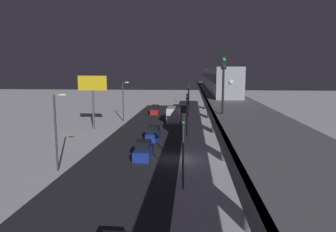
{
  "coord_description": "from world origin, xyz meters",
  "views": [
    {
      "loc": [
        -2.22,
        33.67,
        9.86
      ],
      "look_at": [
        2.08,
        -23.94,
        1.29
      ],
      "focal_mm": 33.39,
      "sensor_mm": 36.0,
      "label": 1
    }
  ],
  "objects_px": {
    "traffic_light_distant": "(189,90)",
    "commercial_billboard": "(93,88)",
    "traffic_light_near": "(183,140)",
    "rail_signal": "(223,75)",
    "sedan_blue_2": "(143,151)",
    "traffic_light_far": "(188,96)",
    "sedan_blue": "(153,134)",
    "subway_train": "(216,78)",
    "sedan_red": "(155,110)",
    "box_truck": "(174,114)",
    "traffic_light_mid": "(187,108)"
  },
  "relations": [
    {
      "from": "sedan_red",
      "to": "traffic_light_distant",
      "type": "bearing_deg",
      "value": -112.43
    },
    {
      "from": "sedan_blue",
      "to": "sedan_blue_2",
      "type": "bearing_deg",
      "value": -90.0
    },
    {
      "from": "rail_signal",
      "to": "traffic_light_mid",
      "type": "bearing_deg",
      "value": -83.27
    },
    {
      "from": "rail_signal",
      "to": "box_truck",
      "type": "height_order",
      "value": "rail_signal"
    },
    {
      "from": "rail_signal",
      "to": "commercial_billboard",
      "type": "relative_size",
      "value": 0.45
    },
    {
      "from": "subway_train",
      "to": "sedan_blue",
      "type": "bearing_deg",
      "value": 38.07
    },
    {
      "from": "box_truck",
      "to": "traffic_light_near",
      "type": "xyz_separation_m",
      "value": [
        -2.7,
        34.58,
        2.85
      ]
    },
    {
      "from": "sedan_red",
      "to": "sedan_blue_2",
      "type": "height_order",
      "value": "same"
    },
    {
      "from": "sedan_blue",
      "to": "subway_train",
      "type": "bearing_deg",
      "value": 38.07
    },
    {
      "from": "sedan_red",
      "to": "commercial_billboard",
      "type": "bearing_deg",
      "value": 67.28
    },
    {
      "from": "traffic_light_far",
      "to": "rail_signal",
      "type": "bearing_deg",
      "value": 93.6
    },
    {
      "from": "traffic_light_far",
      "to": "traffic_light_distant",
      "type": "distance_m",
      "value": 20.97
    },
    {
      "from": "sedan_blue_2",
      "to": "box_truck",
      "type": "distance_m",
      "value": 25.7
    },
    {
      "from": "subway_train",
      "to": "commercial_billboard",
      "type": "height_order",
      "value": "subway_train"
    },
    {
      "from": "rail_signal",
      "to": "traffic_light_far",
      "type": "distance_m",
      "value": 45.28
    },
    {
      "from": "sedan_blue",
      "to": "traffic_light_distant",
      "type": "xyz_separation_m",
      "value": [
        -4.7,
        -44.7,
        3.4
      ]
    },
    {
      "from": "sedan_red",
      "to": "sedan_blue_2",
      "type": "xyz_separation_m",
      "value": [
        -2.8,
        35.77,
        0.01
      ]
    },
    {
      "from": "box_truck",
      "to": "traffic_light_distant",
      "type": "height_order",
      "value": "traffic_light_distant"
    },
    {
      "from": "sedan_blue",
      "to": "traffic_light_distant",
      "type": "distance_m",
      "value": 45.07
    },
    {
      "from": "traffic_light_near",
      "to": "traffic_light_mid",
      "type": "relative_size",
      "value": 1.0
    },
    {
      "from": "subway_train",
      "to": "commercial_billboard",
      "type": "relative_size",
      "value": 4.14
    },
    {
      "from": "traffic_light_near",
      "to": "commercial_billboard",
      "type": "height_order",
      "value": "commercial_billboard"
    },
    {
      "from": "traffic_light_near",
      "to": "rail_signal",
      "type": "bearing_deg",
      "value": 133.76
    },
    {
      "from": "traffic_light_near",
      "to": "traffic_light_distant",
      "type": "xyz_separation_m",
      "value": [
        0.0,
        -62.9,
        0.0
      ]
    },
    {
      "from": "traffic_light_mid",
      "to": "commercial_billboard",
      "type": "distance_m",
      "value": 16.42
    },
    {
      "from": "commercial_billboard",
      "to": "traffic_light_far",
      "type": "bearing_deg",
      "value": -133.32
    },
    {
      "from": "sedan_blue_2",
      "to": "traffic_light_far",
      "type": "relative_size",
      "value": 0.67
    },
    {
      "from": "subway_train",
      "to": "traffic_light_distant",
      "type": "bearing_deg",
      "value": -83.0
    },
    {
      "from": "rail_signal",
      "to": "sedan_blue_2",
      "type": "bearing_deg",
      "value": -57.72
    },
    {
      "from": "subway_train",
      "to": "sedan_blue",
      "type": "xyz_separation_m",
      "value": [
        9.29,
        7.28,
        -7.76
      ]
    },
    {
      "from": "sedan_blue_2",
      "to": "traffic_light_near",
      "type": "height_order",
      "value": "traffic_light_near"
    },
    {
      "from": "subway_train",
      "to": "traffic_light_distant",
      "type": "xyz_separation_m",
      "value": [
        4.59,
        -37.42,
        -4.36
      ]
    },
    {
      "from": "rail_signal",
      "to": "traffic_light_distant",
      "type": "xyz_separation_m",
      "value": [
        2.82,
        -65.84,
        -5.3
      ]
    },
    {
      "from": "sedan_red",
      "to": "traffic_light_mid",
      "type": "relative_size",
      "value": 0.74
    },
    {
      "from": "sedan_blue",
      "to": "traffic_light_far",
      "type": "bearing_deg",
      "value": 78.8
    },
    {
      "from": "traffic_light_distant",
      "to": "commercial_billboard",
      "type": "distance_m",
      "value": 40.7
    },
    {
      "from": "rail_signal",
      "to": "sedan_blue",
      "type": "distance_m",
      "value": 24.07
    },
    {
      "from": "box_truck",
      "to": "sedan_blue_2",
      "type": "bearing_deg",
      "value": 85.54
    },
    {
      "from": "sedan_blue",
      "to": "traffic_light_near",
      "type": "distance_m",
      "value": 19.11
    },
    {
      "from": "commercial_billboard",
      "to": "sedan_blue",
      "type": "bearing_deg",
      "value": 146.54
    },
    {
      "from": "box_truck",
      "to": "traffic_light_far",
      "type": "distance_m",
      "value": 8.34
    },
    {
      "from": "traffic_light_mid",
      "to": "traffic_light_far",
      "type": "distance_m",
      "value": 20.97
    },
    {
      "from": "rail_signal",
      "to": "sedan_red",
      "type": "height_order",
      "value": "rail_signal"
    },
    {
      "from": "subway_train",
      "to": "sedan_blue",
      "type": "relative_size",
      "value": 9.01
    },
    {
      "from": "rail_signal",
      "to": "sedan_blue_2",
      "type": "relative_size",
      "value": 0.93
    },
    {
      "from": "subway_train",
      "to": "rail_signal",
      "type": "xyz_separation_m",
      "value": [
        1.77,
        28.43,
        0.95
      ]
    },
    {
      "from": "traffic_light_near",
      "to": "traffic_light_far",
      "type": "height_order",
      "value": "same"
    },
    {
      "from": "traffic_light_distant",
      "to": "commercial_billboard",
      "type": "xyz_separation_m",
      "value": [
        15.59,
        37.5,
        2.63
      ]
    },
    {
      "from": "rail_signal",
      "to": "traffic_light_near",
      "type": "xyz_separation_m",
      "value": [
        2.82,
        -2.95,
        -5.3
      ]
    },
    {
      "from": "sedan_red",
      "to": "box_truck",
      "type": "distance_m",
      "value": 11.24
    }
  ]
}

